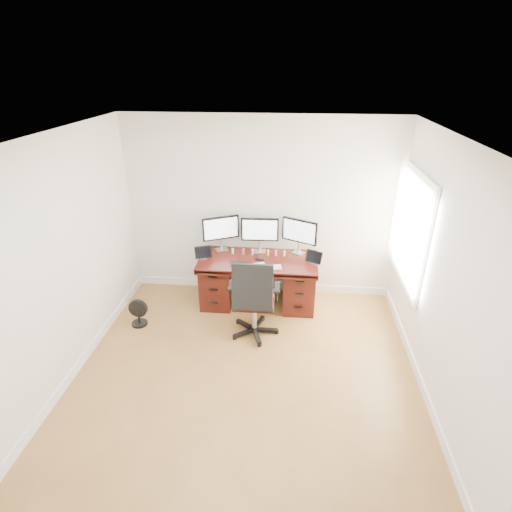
# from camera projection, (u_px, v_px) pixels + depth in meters

# --- Properties ---
(ground) EXTENTS (4.50, 4.50, 0.00)m
(ground) POSITION_uv_depth(u_px,v_px,m) (243.00, 391.00, 4.47)
(ground) COLOR olive
(ground) RESTS_ON ground
(back_wall) EXTENTS (4.00, 0.10, 2.70)m
(back_wall) POSITION_uv_depth(u_px,v_px,m) (261.00, 210.00, 5.89)
(back_wall) COLOR silver
(back_wall) RESTS_ON ground
(right_wall) EXTENTS (0.10, 4.50, 2.70)m
(right_wall) POSITION_uv_depth(u_px,v_px,m) (450.00, 291.00, 3.79)
(right_wall) COLOR silver
(right_wall) RESTS_ON ground
(desk) EXTENTS (1.70, 0.80, 0.75)m
(desk) POSITION_uv_depth(u_px,v_px,m) (258.00, 279.00, 5.93)
(desk) COLOR #3B100B
(desk) RESTS_ON ground
(office_chair) EXTENTS (0.65, 0.61, 1.15)m
(office_chair) POSITION_uv_depth(u_px,v_px,m) (254.00, 311.00, 5.21)
(office_chair) COLOR black
(office_chair) RESTS_ON ground
(floor_fan) EXTENTS (0.26, 0.22, 0.38)m
(floor_fan) POSITION_uv_depth(u_px,v_px,m) (138.00, 313.00, 5.51)
(floor_fan) COLOR black
(floor_fan) RESTS_ON ground
(monitor_left) EXTENTS (0.51, 0.27, 0.53)m
(monitor_left) POSITION_uv_depth(u_px,v_px,m) (221.00, 229.00, 5.89)
(monitor_left) COLOR silver
(monitor_left) RESTS_ON desk
(monitor_center) EXTENTS (0.55, 0.15, 0.53)m
(monitor_center) POSITION_uv_depth(u_px,v_px,m) (260.00, 231.00, 5.84)
(monitor_center) COLOR silver
(monitor_center) RESTS_ON desk
(monitor_right) EXTENTS (0.51, 0.28, 0.53)m
(monitor_right) POSITION_uv_depth(u_px,v_px,m) (299.00, 232.00, 5.79)
(monitor_right) COLOR silver
(monitor_right) RESTS_ON desk
(tablet_left) EXTENTS (0.25, 0.15, 0.19)m
(tablet_left) POSITION_uv_depth(u_px,v_px,m) (203.00, 253.00, 5.73)
(tablet_left) COLOR silver
(tablet_left) RESTS_ON desk
(tablet_right) EXTENTS (0.24, 0.17, 0.19)m
(tablet_right) POSITION_uv_depth(u_px,v_px,m) (314.00, 258.00, 5.59)
(tablet_right) COLOR silver
(tablet_right) RESTS_ON desk
(keyboard) EXTENTS (0.27, 0.19, 0.01)m
(keyboard) POSITION_uv_depth(u_px,v_px,m) (256.00, 265.00, 5.56)
(keyboard) COLOR silver
(keyboard) RESTS_ON desk
(trackpad) EXTENTS (0.17, 0.17, 0.01)m
(trackpad) POSITION_uv_depth(u_px,v_px,m) (276.00, 267.00, 5.52)
(trackpad) COLOR #B9BBC0
(trackpad) RESTS_ON desk
(drawing_tablet) EXTENTS (0.26, 0.19, 0.01)m
(drawing_tablet) POSITION_uv_depth(u_px,v_px,m) (239.00, 264.00, 5.61)
(drawing_tablet) COLOR black
(drawing_tablet) RESTS_ON desk
(phone) EXTENTS (0.14, 0.09, 0.01)m
(phone) POSITION_uv_depth(u_px,v_px,m) (260.00, 259.00, 5.74)
(phone) COLOR black
(phone) RESTS_ON desk
(figurine_blue) EXTENTS (0.04, 0.04, 0.09)m
(figurine_blue) POSITION_uv_depth(u_px,v_px,m) (233.00, 251.00, 5.89)
(figurine_blue) COLOR #64B4F2
(figurine_blue) RESTS_ON desk
(figurine_brown) EXTENTS (0.04, 0.04, 0.09)m
(figurine_brown) POSITION_uv_depth(u_px,v_px,m) (243.00, 251.00, 5.88)
(figurine_brown) COLOR #92584A
(figurine_brown) RESTS_ON desk
(figurine_purple) EXTENTS (0.04, 0.04, 0.09)m
(figurine_purple) POSITION_uv_depth(u_px,v_px,m) (252.00, 252.00, 5.87)
(figurine_purple) COLOR #9B5DDF
(figurine_purple) RESTS_ON desk
(figurine_orange) EXTENTS (0.04, 0.04, 0.09)m
(figurine_orange) POSITION_uv_depth(u_px,v_px,m) (268.00, 252.00, 5.85)
(figurine_orange) COLOR #E9BC53
(figurine_orange) RESTS_ON desk
(figurine_pink) EXTENTS (0.04, 0.04, 0.09)m
(figurine_pink) POSITION_uv_depth(u_px,v_px,m) (276.00, 252.00, 5.84)
(figurine_pink) COLOR pink
(figurine_pink) RESTS_ON desk
(figurine_yellow) EXTENTS (0.04, 0.04, 0.09)m
(figurine_yellow) POSITION_uv_depth(u_px,v_px,m) (284.00, 253.00, 5.83)
(figurine_yellow) COLOR #CECC61
(figurine_yellow) RESTS_ON desk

